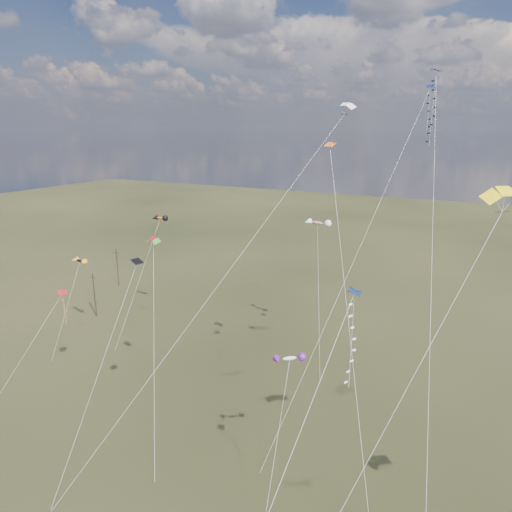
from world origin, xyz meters
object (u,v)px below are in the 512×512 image
at_px(utility_pole_near, 94,294).
at_px(diamond_black_high, 432,133).
at_px(utility_pole_far, 117,267).
at_px(novelty_black_orange, 79,261).
at_px(parafoil_yellow, 504,193).

bearing_deg(utility_pole_near, diamond_black_high, -12.06).
bearing_deg(utility_pole_far, novelty_black_orange, -59.14).
xyz_separation_m(utility_pole_far, parafoil_yellow, (68.16, -37.12, 24.39)).
bearing_deg(diamond_black_high, parafoil_yellow, -63.68).
bearing_deg(parafoil_yellow, novelty_black_orange, 162.80).
bearing_deg(diamond_black_high, utility_pole_far, 157.69).
relative_size(utility_pole_far, novelty_black_orange, 0.63).
distance_m(utility_pole_near, parafoil_yellow, 68.92).
xyz_separation_m(utility_pole_near, diamond_black_high, (54.49, -11.64, 27.68)).
bearing_deg(novelty_black_orange, utility_pole_near, 123.51).
bearing_deg(utility_pole_far, utility_pole_near, -60.26).
bearing_deg(parafoil_yellow, diamond_black_high, 116.32).
distance_m(diamond_black_high, parafoil_yellow, 13.22).
height_order(utility_pole_near, diamond_black_high, diamond_black_high).
relative_size(utility_pole_near, diamond_black_high, 0.22).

